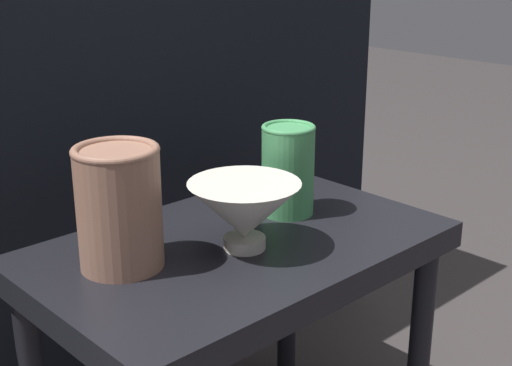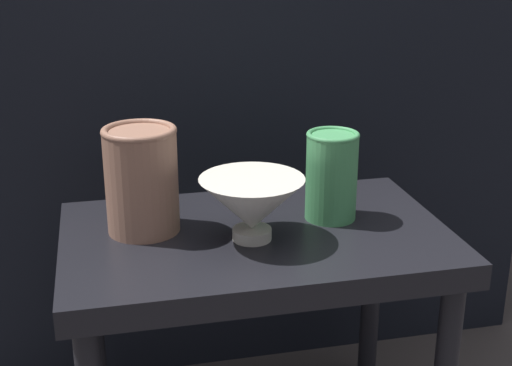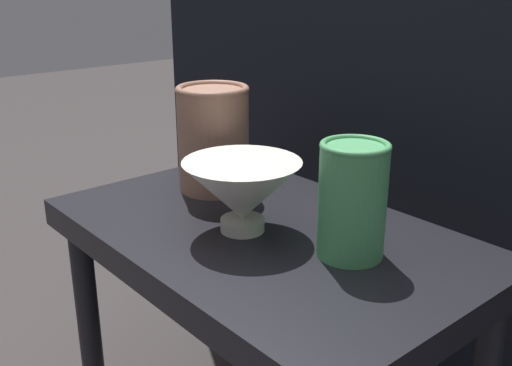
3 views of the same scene
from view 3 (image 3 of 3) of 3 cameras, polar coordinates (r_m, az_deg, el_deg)
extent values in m
cube|color=black|center=(0.83, 0.78, -5.53)|extent=(0.60, 0.37, 0.04)
cylinder|color=black|center=(1.05, -15.57, -13.38)|extent=(0.04, 0.04, 0.38)
cylinder|color=black|center=(1.19, -2.16, -8.58)|extent=(0.04, 0.04, 0.38)
cube|color=black|center=(1.22, 20.00, 2.47)|extent=(1.29, 0.50, 0.83)
cylinder|color=silver|center=(0.81, -1.30, -3.96)|extent=(0.06, 0.06, 0.02)
cone|color=silver|center=(0.79, -1.33, -0.72)|extent=(0.16, 0.16, 0.08)
cylinder|color=#996B56|center=(0.94, -4.07, 4.09)|extent=(0.11, 0.11, 0.16)
torus|color=#996B56|center=(0.92, -4.19, 8.89)|extent=(0.11, 0.11, 0.01)
cylinder|color=#47995B|center=(0.72, 9.15, -1.79)|extent=(0.08, 0.08, 0.14)
torus|color=#47995B|center=(0.70, 9.46, 3.51)|extent=(0.08, 0.08, 0.01)
camera|label=1|loc=(1.21, -53.50, 16.09)|focal=50.00mm
camera|label=2|loc=(0.93, -76.16, 12.47)|focal=50.00mm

